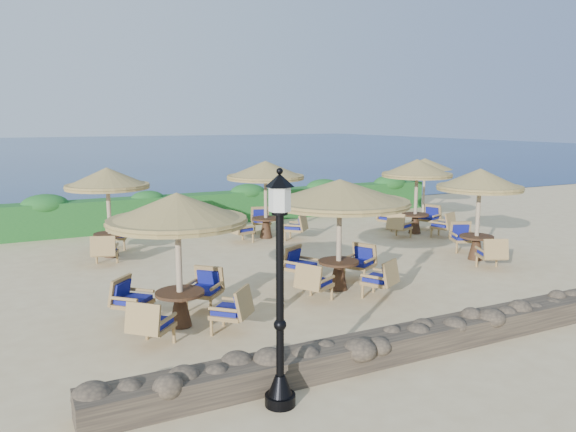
{
  "coord_description": "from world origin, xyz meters",
  "views": [
    {
      "loc": [
        -8.01,
        -13.5,
        4.01
      ],
      "look_at": [
        -0.97,
        0.64,
        1.3
      ],
      "focal_mm": 35.0,
      "sensor_mm": 36.0,
      "label": 1
    }
  ],
  "objects": [
    {
      "name": "hedge",
      "position": [
        0.0,
        7.2,
        0.6
      ],
      "size": [
        18.0,
        0.9,
        1.2
      ],
      "primitive_type": "cube",
      "color": "#1A511F",
      "rests_on": "ground"
    },
    {
      "name": "extra_parasol",
      "position": [
        7.8,
        5.2,
        2.17
      ],
      "size": [
        2.3,
        2.3,
        2.41
      ],
      "color": "tan",
      "rests_on": "ground"
    },
    {
      "name": "cafe_set_5",
      "position": [
        4.83,
        2.1,
        1.73
      ],
      "size": [
        2.86,
        2.86,
        2.65
      ],
      "color": "tan",
      "rests_on": "ground"
    },
    {
      "name": "cafe_set_0",
      "position": [
        -5.21,
        -3.14,
        1.8
      ],
      "size": [
        2.7,
        2.7,
        2.65
      ],
      "color": "tan",
      "rests_on": "ground"
    },
    {
      "name": "cafe_set_2",
      "position": [
        3.95,
        -1.73,
        1.93
      ],
      "size": [
        2.43,
        2.85,
        2.65
      ],
      "color": "tan",
      "rests_on": "ground"
    },
    {
      "name": "cafe_set_3",
      "position": [
        -5.48,
        3.37,
        1.93
      ],
      "size": [
        2.43,
        2.88,
        2.65
      ],
      "color": "tan",
      "rests_on": "ground"
    },
    {
      "name": "stone_wall",
      "position": [
        0.0,
        -6.2,
        0.22
      ],
      "size": [
        15.0,
        0.65,
        0.44
      ],
      "primitive_type": "cube",
      "color": "brown",
      "rests_on": "ground"
    },
    {
      "name": "ground",
      "position": [
        0.0,
        0.0,
        0.0
      ],
      "size": [
        120.0,
        120.0,
        0.0
      ],
      "primitive_type": "plane",
      "color": "beige",
      "rests_on": "ground"
    },
    {
      "name": "cafe_set_1",
      "position": [
        -1.15,
        -2.44,
        1.94
      ],
      "size": [
        3.32,
        3.32,
        2.65
      ],
      "color": "tan",
      "rests_on": "ground"
    },
    {
      "name": "sea",
      "position": [
        0.0,
        70.0,
        0.0
      ],
      "size": [
        160.0,
        160.0,
        0.0
      ],
      "primitive_type": "plane",
      "color": "#0B1F4B",
      "rests_on": "ground"
    },
    {
      "name": "lamp_post",
      "position": [
        -4.8,
        -6.8,
        1.55
      ],
      "size": [
        0.44,
        0.44,
        3.31
      ],
      "color": "black",
      "rests_on": "ground"
    },
    {
      "name": "cafe_set_4",
      "position": [
        -0.26,
        3.76,
        1.87
      ],
      "size": [
        2.77,
        2.77,
        2.65
      ],
      "color": "tan",
      "rests_on": "ground"
    }
  ]
}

